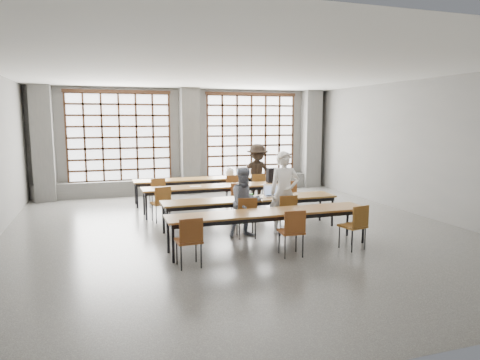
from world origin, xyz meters
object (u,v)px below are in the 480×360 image
(chair_mid_left, at_px, (162,200))
(backpack, at_px, (273,175))
(chair_near_right, at_px, (356,223))
(red_pouch, at_px, (189,238))
(chair_back_mid, at_px, (233,186))
(chair_front_right, at_px, (286,210))
(plastic_bag, at_px, (230,172))
(chair_mid_right, at_px, (289,193))
(chair_back_left, at_px, (157,190))
(chair_near_mid, at_px, (293,228))
(desk_row_d, at_px, (270,215))
(student_male, at_px, (284,193))
(laptop_front, at_px, (272,193))
(student_female, at_px, (245,202))
(chair_mid_centre, at_px, (239,196))
(mouse, at_px, (290,195))
(phone, at_px, (260,198))
(laptop_back, at_px, (242,174))
(desk_row_c, at_px, (251,201))
(chair_near_left, at_px, (190,237))
(chair_front_left, at_px, (247,213))
(green_box, at_px, (248,196))
(student_back, at_px, (257,173))
(desk_row_b, at_px, (218,188))
(desk_row_a, at_px, (202,180))

(chair_mid_left, relative_size, backpack, 2.20)
(chair_near_right, distance_m, red_pouch, 3.22)
(chair_back_mid, xyz_separation_m, chair_front_right, (0.13, -3.51, 0.00))
(plastic_bag, bearing_deg, chair_near_right, -81.65)
(chair_mid_right, relative_size, backpack, 2.20)
(chair_back_left, bearing_deg, red_pouch, -91.20)
(red_pouch, bearing_deg, chair_near_mid, -2.39)
(desk_row_d, height_order, student_male, student_male)
(laptop_front, bearing_deg, student_female, -144.71)
(student_male, bearing_deg, chair_mid_centre, 116.02)
(chair_front_right, xyz_separation_m, mouse, (0.36, 0.61, 0.21))
(chair_mid_left, distance_m, student_male, 3.07)
(phone, bearing_deg, laptop_back, 77.40)
(chair_back_mid, height_order, mouse, chair_back_mid)
(desk_row_c, distance_m, chair_near_right, 2.48)
(chair_mid_right, relative_size, phone, 6.77)
(chair_near_mid, relative_size, chair_near_right, 1.00)
(chair_near_left, distance_m, chair_near_mid, 1.89)
(desk_row_c, relative_size, plastic_bag, 13.99)
(chair_back_mid, bearing_deg, chair_near_right, -79.23)
(red_pouch, bearing_deg, chair_near_left, -87.66)
(chair_back_mid, xyz_separation_m, chair_front_left, (-0.78, -3.51, 0.00))
(backpack, bearing_deg, green_box, -125.47)
(desk_row_c, relative_size, desk_row_d, 1.00)
(chair_near_right, bearing_deg, chair_front_left, 140.45)
(student_back, bearing_deg, red_pouch, -117.52)
(chair_mid_centre, xyz_separation_m, laptop_front, (0.41, -1.25, 0.25))
(desk_row_b, height_order, chair_mid_right, chair_mid_right)
(chair_mid_left, bearing_deg, desk_row_a, 55.24)
(red_pouch, bearing_deg, plastic_bag, 66.55)
(desk_row_b, distance_m, laptop_front, 2.04)
(student_back, relative_size, backpack, 4.37)
(chair_front_right, height_order, plastic_bag, plastic_bag)
(chair_near_mid, distance_m, chair_near_right, 1.32)
(desk_row_d, relative_size, chair_front_right, 4.55)
(laptop_front, bearing_deg, plastic_bag, 89.70)
(desk_row_a, distance_m, laptop_back, 1.34)
(desk_row_d, distance_m, chair_near_right, 1.65)
(desk_row_a, xyz_separation_m, green_box, (0.27, -3.43, 0.11))
(desk_row_c, distance_m, chair_back_mid, 2.92)
(chair_mid_centre, xyz_separation_m, plastic_bag, (0.43, 2.20, 0.34))
(chair_front_right, relative_size, chair_near_mid, 1.00)
(chair_mid_right, bearing_deg, desk_row_d, -121.05)
(chair_mid_left, bearing_deg, chair_front_right, -39.57)
(desk_row_c, xyz_separation_m, chair_front_left, (-0.31, -0.63, -0.13))
(chair_near_mid, bearing_deg, green_box, 93.41)
(chair_mid_left, xyz_separation_m, laptop_front, (2.37, -1.25, 0.25))
(red_pouch, bearing_deg, desk_row_c, 47.25)
(student_female, relative_size, phone, 11.43)
(green_box, bearing_deg, student_back, 65.59)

